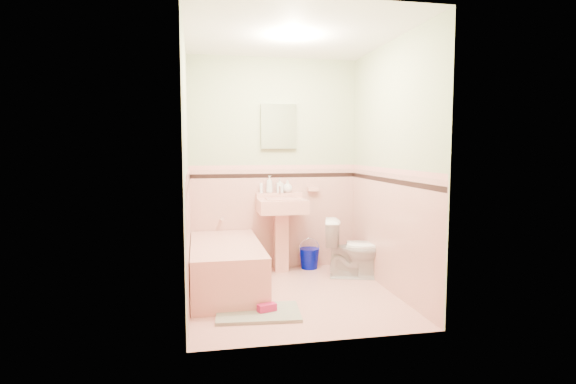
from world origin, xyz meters
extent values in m
plane|color=#E6A596|center=(0.00, 0.00, 0.00)|extent=(2.20, 2.20, 0.00)
plane|color=white|center=(0.00, 0.00, 2.50)|extent=(2.20, 2.20, 0.00)
plane|color=#F2EAC5|center=(0.00, 1.10, 1.25)|extent=(2.50, 0.00, 2.50)
plane|color=#F2EAC5|center=(0.00, -1.10, 1.25)|extent=(2.50, 0.00, 2.50)
plane|color=#F2EAC5|center=(-1.00, 0.00, 1.25)|extent=(0.00, 2.50, 2.50)
plane|color=#F2EAC5|center=(1.00, 0.00, 1.25)|extent=(0.00, 2.50, 2.50)
plane|color=#E8AA9C|center=(0.00, 1.09, 0.60)|extent=(2.00, 0.00, 2.00)
plane|color=#E8AA9C|center=(0.00, -1.09, 0.60)|extent=(2.00, 0.00, 2.00)
plane|color=#E8AA9C|center=(-0.99, 0.00, 0.60)|extent=(0.00, 2.20, 2.20)
plane|color=#E8AA9C|center=(0.99, 0.00, 0.60)|extent=(0.00, 2.20, 2.20)
plane|color=black|center=(0.00, 1.08, 1.12)|extent=(2.00, 0.00, 2.00)
plane|color=black|center=(0.00, -1.08, 1.12)|extent=(2.00, 0.00, 2.00)
plane|color=black|center=(-0.98, 0.00, 1.12)|extent=(0.00, 2.20, 2.20)
plane|color=black|center=(0.98, 0.00, 1.12)|extent=(0.00, 2.20, 2.20)
plane|color=#E6998E|center=(0.00, 1.08, 1.22)|extent=(2.00, 0.00, 2.00)
plane|color=#E6998E|center=(0.00, -1.08, 1.22)|extent=(2.00, 0.00, 2.00)
plane|color=#E6998E|center=(-0.98, 0.00, 1.22)|extent=(0.00, 2.20, 2.20)
plane|color=#E6998E|center=(0.98, 0.00, 1.22)|extent=(0.00, 2.20, 2.20)
cube|color=#E09B8B|center=(-0.63, 0.33, 0.23)|extent=(0.70, 1.50, 0.45)
cylinder|color=silver|center=(-0.63, 1.05, 0.63)|extent=(0.04, 0.12, 0.04)
cylinder|color=silver|center=(0.05, 1.00, 0.95)|extent=(0.02, 0.02, 0.10)
cube|color=white|center=(0.05, 1.07, 1.70)|extent=(0.42, 0.04, 0.52)
cube|color=#E09B8B|center=(0.47, 1.06, 0.95)|extent=(0.13, 0.08, 0.04)
imported|color=#B2B2B2|center=(-0.07, 1.04, 1.02)|extent=(0.10, 0.10, 0.20)
imported|color=#B2B2B2|center=(0.06, 1.04, 1.00)|extent=(0.08, 0.08, 0.17)
imported|color=#B2B2B2|center=(0.15, 1.04, 0.99)|extent=(0.12, 0.12, 0.15)
cylinder|color=white|center=(-0.17, 1.04, 0.98)|extent=(0.04, 0.04, 0.12)
imported|color=white|center=(0.81, 0.51, 0.33)|extent=(0.72, 0.53, 0.66)
cube|color=gray|center=(-0.40, -0.45, 0.01)|extent=(0.76, 0.54, 0.03)
cube|color=#BF1E59|center=(-0.33, -0.46, 0.06)|extent=(0.18, 0.12, 0.06)
camera|label=1|loc=(-0.91, -4.31, 1.44)|focal=28.68mm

